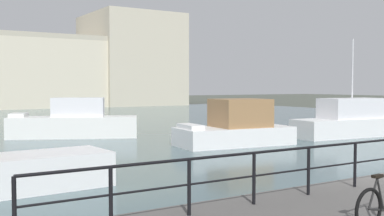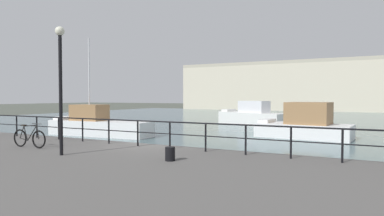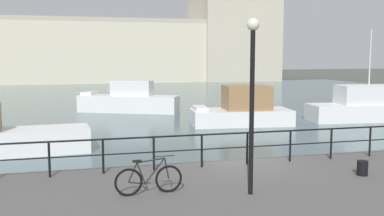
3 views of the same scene
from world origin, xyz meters
name	(u,v)px [view 2 (image 2 of 3)]	position (x,y,z in m)	size (l,w,h in m)	color
ground_plane	(148,163)	(0.00, 0.00, 0.00)	(240.00, 240.00, 0.00)	#4C5147
water_basin	(285,120)	(0.00, 30.20, 0.01)	(80.00, 60.00, 0.01)	#476066
quay_promenade	(5,191)	(0.00, -6.50, 0.42)	(56.00, 13.00, 0.84)	#565451
harbor_building	(349,84)	(6.24, 63.91, 5.59)	(58.37, 15.05, 14.78)	beige
moored_white_yacht	(97,125)	(-9.17, 6.75, 0.81)	(8.27, 2.59, 7.25)	white
moored_small_launch	(305,124)	(4.84, 12.19, 0.97)	(6.56, 3.39, 2.50)	white
moored_red_daysailer	(252,116)	(-1.46, 20.46, 0.92)	(7.86, 5.06, 2.47)	white
quay_railing	(187,131)	(2.35, -0.75, 1.57)	(23.27, 0.07, 1.08)	black
parked_bicycle	(29,138)	(-3.59, -3.09, 1.23)	(1.77, 0.16, 0.98)	black
mooring_bollard	(170,154)	(2.86, -2.88, 1.06)	(0.32, 0.32, 0.44)	black
quay_lamp_post	(60,73)	(-1.05, -3.73, 3.71)	(0.32, 0.32, 4.47)	black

